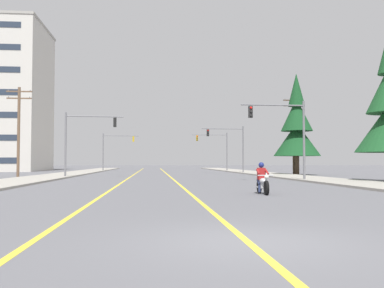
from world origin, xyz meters
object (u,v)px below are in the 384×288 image
at_px(traffic_signal_near_left, 83,134).
at_px(utility_pole_left_near, 19,128).
at_px(traffic_signal_mid_right, 231,142).
at_px(conifer_tree_right_verge_far, 297,128).
at_px(motorcycle_with_rider, 262,181).
at_px(traffic_signal_mid_left, 114,146).
at_px(traffic_signal_near_right, 286,128).
at_px(traffic_signal_far_right, 217,145).
at_px(utility_pole_right_far, 293,132).

height_order(traffic_signal_near_left, utility_pole_left_near, utility_pole_left_near).
distance_m(traffic_signal_mid_right, conifer_tree_right_verge_far, 10.30).
distance_m(motorcycle_with_rider, traffic_signal_mid_right, 37.74).
bearing_deg(utility_pole_left_near, traffic_signal_mid_left, 78.77).
bearing_deg(traffic_signal_near_right, traffic_signal_mid_left, 112.32).
xyz_separation_m(traffic_signal_mid_left, traffic_signal_far_right, (16.60, -3.69, -0.01)).
bearing_deg(traffic_signal_mid_right, traffic_signal_near_right, -90.06).
bearing_deg(traffic_signal_mid_left, traffic_signal_near_right, -67.68).
bearing_deg(conifer_tree_right_verge_far, utility_pole_right_far, 86.38).
bearing_deg(traffic_signal_mid_left, traffic_signal_far_right, -12.54).
bearing_deg(traffic_signal_near_left, traffic_signal_mid_right, 40.62).
relative_size(traffic_signal_near_right, traffic_signal_mid_left, 1.00).
height_order(traffic_signal_near_left, traffic_signal_mid_right, same).
distance_m(motorcycle_with_rider, traffic_signal_near_left, 25.80).
bearing_deg(traffic_signal_near_right, traffic_signal_mid_right, 89.94).
xyz_separation_m(motorcycle_with_rider, traffic_signal_mid_right, (5.19, 37.21, 3.56)).
relative_size(motorcycle_with_rider, conifer_tree_right_verge_far, 0.19).
bearing_deg(traffic_signal_near_left, traffic_signal_mid_left, 89.58).
bearing_deg(conifer_tree_right_verge_far, traffic_signal_mid_right, 127.11).
bearing_deg(traffic_signal_mid_right, traffic_signal_mid_left, 135.46).
xyz_separation_m(traffic_signal_near_right, traffic_signal_mid_left, (-16.63, 40.51, 0.05)).
distance_m(traffic_signal_near_left, traffic_signal_mid_left, 30.88).
bearing_deg(utility_pole_left_near, traffic_signal_near_right, -22.70).
distance_m(traffic_signal_mid_left, conifer_tree_right_verge_far, 33.55).
xyz_separation_m(traffic_signal_near_right, utility_pole_right_far, (6.29, 17.43, 0.87)).
relative_size(traffic_signal_near_right, conifer_tree_right_verge_far, 0.53).
relative_size(traffic_signal_mid_left, utility_pole_left_near, 0.73).
bearing_deg(traffic_signal_near_left, utility_pole_right_far, 18.60).
bearing_deg(traffic_signal_mid_right, utility_pole_left_near, -147.40).
height_order(traffic_signal_near_right, utility_pole_right_far, utility_pole_right_far).
xyz_separation_m(utility_pole_left_near, conifer_tree_right_verge_far, (28.98, 6.43, 0.70)).
bearing_deg(traffic_signal_mid_left, traffic_signal_near_left, -90.42).
bearing_deg(traffic_signal_near_left, motorcycle_with_rider, -62.77).
bearing_deg(traffic_signal_mid_right, traffic_signal_near_left, -139.38).
relative_size(traffic_signal_near_left, traffic_signal_mid_right, 1.00).
bearing_deg(traffic_signal_near_left, utility_pole_left_near, -178.97).
xyz_separation_m(traffic_signal_far_right, utility_pole_left_near, (-22.75, -27.29, 0.50)).
bearing_deg(utility_pole_right_far, traffic_signal_mid_right, 133.10).
xyz_separation_m(motorcycle_with_rider, traffic_signal_mid_left, (-11.47, 53.60, 3.57)).
bearing_deg(traffic_signal_mid_left, motorcycle_with_rider, -77.92).
distance_m(traffic_signal_near_left, traffic_signal_far_right, 31.97).
bearing_deg(conifer_tree_right_verge_far, traffic_signal_near_left, -164.66).
xyz_separation_m(utility_pole_left_near, utility_pole_right_far, (29.07, 7.90, 0.33)).
height_order(traffic_signal_far_right, conifer_tree_right_verge_far, conifer_tree_right_verge_far).
xyz_separation_m(traffic_signal_mid_right, conifer_tree_right_verge_far, (6.17, -8.16, 1.21)).
distance_m(traffic_signal_mid_right, utility_pole_right_far, 9.20).
bearing_deg(utility_pole_left_near, traffic_signal_far_right, 50.19).
distance_m(traffic_signal_near_left, traffic_signal_mid_right, 22.25).
xyz_separation_m(traffic_signal_near_right, utility_pole_left_near, (-22.78, 9.53, 0.54)).
height_order(traffic_signal_mid_left, conifer_tree_right_verge_far, conifer_tree_right_verge_far).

